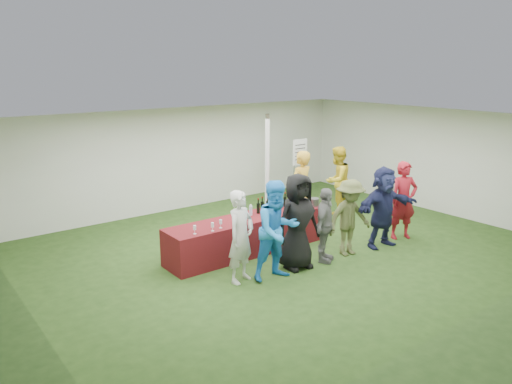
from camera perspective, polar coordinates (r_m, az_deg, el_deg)
ground at (r=10.63m, az=3.17°, el=-6.43°), size 60.00×60.00×0.00m
tent at (r=11.44m, az=1.28°, el=2.16°), size 10.00×10.00×10.00m
serving_table at (r=10.29m, az=-0.89°, el=-4.89°), size 3.60×0.80×0.75m
wine_bottles at (r=10.67m, az=1.76°, el=-1.41°), size 0.85×0.16×0.32m
wine_glasses at (r=9.68m, az=-2.35°, el=-3.13°), size 2.72×0.13×0.16m
water_bottle at (r=10.28m, az=-0.60°, el=-2.11°), size 0.07×0.07×0.23m
bar_towel at (r=11.14m, az=5.27°, el=-1.34°), size 0.25×0.18×0.03m
dump_bucket at (r=11.01m, az=6.66°, el=-1.17°), size 0.22×0.22×0.18m
wine_list_sign at (r=13.74m, az=5.02°, el=4.03°), size 0.50×0.03×1.80m
staff_pourer at (r=11.63m, az=5.10°, el=0.19°), size 0.75×0.56×1.86m
staff_back at (r=13.00m, az=9.23°, el=1.33°), size 0.97×0.82×1.75m
customer_0 at (r=8.80m, az=-1.74°, el=-5.13°), size 0.71×0.57×1.67m
customer_1 at (r=8.89m, az=2.44°, el=-4.42°), size 0.96×0.79×1.82m
customer_2 at (r=9.39m, az=4.79°, el=-3.38°), size 0.95×0.66×1.84m
customer_3 at (r=9.78m, az=7.86°, el=-3.81°), size 0.93×0.76×1.48m
customer_4 at (r=10.20m, az=10.65°, el=-2.90°), size 1.08×0.71×1.57m
customer_5 at (r=10.80m, az=14.33°, el=-1.69°), size 1.65×0.67×1.73m
customer_6 at (r=11.45m, az=16.50°, el=-0.93°), size 0.74×0.63×1.73m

